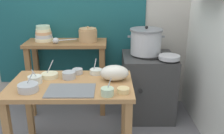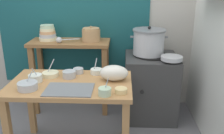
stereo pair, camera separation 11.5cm
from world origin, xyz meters
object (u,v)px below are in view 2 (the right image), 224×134
Objects in this scene: clay_pot at (91,35)px; ladle at (60,40)px; steamer_pot at (149,42)px; prep_bowl_2 at (96,71)px; prep_bowl_1 at (28,86)px; prep_bowl_3 at (105,91)px; prep_bowl_0 at (35,78)px; prep_bowl_7 at (121,90)px; back_shelf_table at (70,59)px; plastic_bag at (114,73)px; prep_bowl_6 at (69,74)px; prep_table at (71,93)px; stove_block at (150,86)px; bowl_stack_enamel at (48,33)px; prep_bowl_4 at (78,70)px; serving_tray at (69,90)px; prep_bowl_5 at (50,74)px; wide_pan at (172,58)px.

clay_pot is 0.37m from ladle.
steamer_pot reaches higher than prep_bowl_2.
prep_bowl_1 is 1.08× the size of prep_bowl_3.
clay_pot is 1.51× the size of prep_bowl_0.
clay_pot is 2.12× the size of prep_bowl_7.
back_shelf_table is 3.67× the size of plastic_bag.
plastic_bag is at bearing 103.94° from prep_bowl_7.
steamer_pot reaches higher than prep_bowl_3.
back_shelf_table is at bearing 81.45° from prep_bowl_1.
prep_bowl_3 is 0.52m from prep_bowl_6.
plastic_bag is 1.83× the size of prep_bowl_0.
ladle is at bearing 109.39° from prep_table.
prep_table is at bearing -132.65° from prep_bowl_2.
stove_block is 1.48m from prep_bowl_1.
prep_bowl_2 is at bearing -47.55° from ladle.
prep_bowl_4 is at bearing -53.77° from bowl_stack_enamel.
bowl_stack_enamel reaches higher than ladle.
prep_bowl_1 reaches higher than prep_bowl_0.
prep_bowl_5 is (-0.24, 0.31, 0.02)m from serving_tray.
prep_table is at bearing -78.38° from back_shelf_table.
prep_bowl_4 is at bearing 21.89° from prep_bowl_5.
prep_bowl_7 is (0.46, -0.21, 0.13)m from prep_table.
prep_bowl_5 is (-0.61, 0.07, -0.05)m from plastic_bag.
prep_bowl_7 is at bearing -126.26° from wide_pan.
prep_bowl_6 is at bearing 134.53° from prep_bowl_3.
prep_bowl_2 reaches higher than stove_block.
prep_bowl_1 is at bearing -161.77° from plastic_bag.
prep_bowl_7 is at bearing 20.68° from prep_bowl_3.
prep_bowl_3 is (0.50, -1.10, 0.08)m from back_shelf_table.
stove_block is at bearing 134.24° from wide_pan.
prep_table is 2.61× the size of steamer_pot.
prep_bowl_2 is (0.39, -0.62, 0.07)m from back_shelf_table.
back_shelf_table is at bearing 173.30° from steamer_pot.
wide_pan is (1.44, -0.36, -0.18)m from bowl_stack_enamel.
prep_bowl_1 is 1.01× the size of prep_bowl_5.
ladle is at bearing -132.14° from back_shelf_table.
stove_block is at bearing 41.88° from prep_table.
steamer_pot is 3.42× the size of prep_bowl_6.
ladle is (-1.07, 0.03, 0.55)m from stove_block.
ladle is (0.18, -0.14, -0.05)m from bowl_stack_enamel.
wide_pan is 0.91m from prep_bowl_7.
clay_pot is 0.78m from prep_bowl_6.
plastic_bag is 0.40m from prep_bowl_4.
prep_bowl_4 reaches higher than prep_table.
prep_bowl_6 is at bearing -70.10° from ladle.
serving_tray is at bearing -72.63° from ladle.
plastic_bag is at bearing 79.42° from prep_bowl_3.
prep_bowl_3 reaches higher than prep_table.
ladle reaches higher than prep_bowl_5.
stove_block is at bearing -10.35° from clay_pot.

